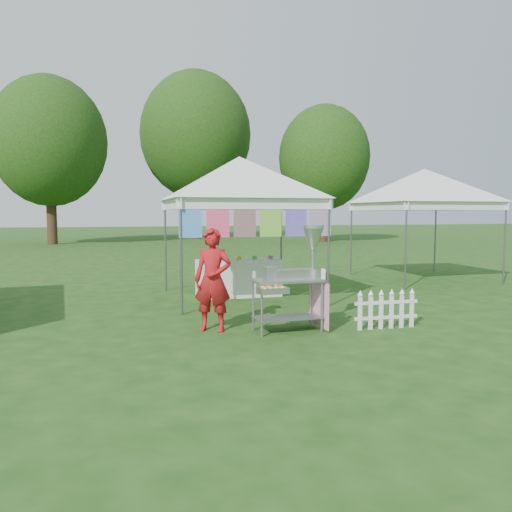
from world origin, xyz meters
name	(u,v)px	position (x,y,z in m)	size (l,w,h in m)	color
ground	(297,337)	(0.00, 0.00, 0.00)	(120.00, 120.00, 0.00)	#1D4012
canopy_main	(239,157)	(0.00, 3.49, 2.99)	(4.24, 4.24, 3.45)	#59595E
canopy_right	(424,169)	(5.50, 5.00, 2.99)	(4.24, 4.24, 3.45)	#59595E
tree_left	(49,142)	(-6.00, 24.00, 5.83)	(6.40, 6.40, 9.53)	#321B12
tree_mid	(196,135)	(3.00, 28.00, 7.14)	(7.60, 7.60, 11.52)	#321B12
tree_right	(324,158)	(10.00, 22.00, 5.18)	(5.60, 5.60, 8.42)	#321B12
donut_cart	(298,269)	(0.15, 0.36, 0.96)	(1.17, 0.83, 1.64)	gray
vendor	(213,280)	(-1.12, 0.71, 0.80)	(0.58, 0.38, 1.59)	#A11316
picket_fence	(386,311)	(1.54, 0.11, 0.29)	(1.08, 0.06, 0.56)	white
display_table	(239,278)	(0.04, 3.76, 0.40)	(1.80, 0.70, 0.80)	white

